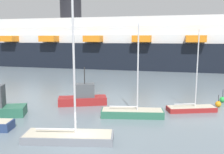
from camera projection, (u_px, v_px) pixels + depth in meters
The scene contains 8 objects.
ground_plane at pixel (80, 142), 20.05m from camera, with size 600.00×600.00×0.00m, color slate.
sailboat_0 at pixel (132, 112), 26.57m from camera, with size 6.95×2.75×10.04m.
sailboat_1 at pixel (191, 108), 28.55m from camera, with size 5.90×3.18×9.52m.
sailboat_2 at pixel (69, 134), 20.28m from camera, with size 7.72×3.22×13.23m.
fishing_boat_1 at pixel (83, 97), 31.49m from camera, with size 6.50×3.96×4.87m.
channel_buoy_0 at pixel (218, 104), 30.38m from camera, with size 0.73×0.73×1.56m.
channel_buoy_1 at pixel (222, 99), 32.61m from camera, with size 0.75×0.75×1.76m.
cruise_ship at pixel (145, 45), 71.58m from camera, with size 132.08×27.17×20.86m.
Camera 1 is at (6.06, -18.13, 8.52)m, focal length 38.89 mm.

